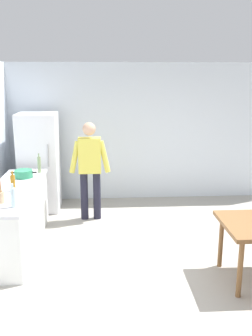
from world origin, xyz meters
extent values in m
plane|color=#9E998E|center=(0.00, 0.00, 0.00)|extent=(14.00, 14.00, 0.00)
cube|color=silver|center=(0.00, 3.00, 1.35)|extent=(6.40, 0.12, 2.70)
cube|color=white|center=(-2.00, 0.80, 0.43)|extent=(0.60, 2.12, 0.86)
cube|color=silver|center=(-2.00, 0.80, 0.88)|extent=(0.64, 2.20, 0.04)
cube|color=white|center=(-1.90, 2.40, 0.90)|extent=(0.70, 0.64, 1.80)
cylinder|color=#B2B2B7|center=(-1.68, 2.06, 1.10)|extent=(0.02, 0.02, 0.40)
cylinder|color=#1E1E2D|center=(-1.06, 1.85, 0.42)|extent=(0.13, 0.13, 0.84)
cylinder|color=#1E1E2D|center=(-0.84, 1.85, 0.42)|extent=(0.13, 0.13, 0.84)
cube|color=#D8CC4C|center=(-0.95, 1.85, 1.14)|extent=(0.38, 0.22, 0.60)
sphere|color=tan|center=(-0.95, 1.85, 1.59)|extent=(0.22, 0.22, 0.22)
cylinder|color=#D8CC4C|center=(-1.20, 1.81, 1.12)|extent=(0.20, 0.09, 0.55)
cylinder|color=#D8CC4C|center=(-0.70, 1.81, 1.12)|extent=(0.20, 0.09, 0.55)
cylinder|color=brown|center=(0.80, -0.65, 0.35)|extent=(0.06, 0.06, 0.70)
cylinder|color=brown|center=(0.80, 0.05, 0.35)|extent=(0.06, 0.06, 0.70)
cylinder|color=#2D845B|center=(-1.97, 1.37, 0.96)|extent=(0.28, 0.28, 0.12)
cube|color=black|center=(-2.14, 1.37, 0.98)|extent=(0.06, 0.03, 0.02)
cube|color=black|center=(-1.80, 1.37, 0.98)|extent=(0.06, 0.03, 0.02)
cylinder|color=tan|center=(-2.02, 0.18, 0.97)|extent=(0.11, 0.11, 0.14)
cylinder|color=olive|center=(-2.00, 0.19, 1.11)|extent=(0.02, 0.05, 0.22)
cylinder|color=olive|center=(-2.00, 0.18, 1.11)|extent=(0.02, 0.04, 0.22)
cylinder|color=#996619|center=(-1.97, 0.68, 1.01)|extent=(0.06, 0.06, 0.22)
cylinder|color=#996619|center=(-1.97, 0.68, 1.15)|extent=(0.03, 0.03, 0.06)
cylinder|color=gray|center=(-1.77, 1.68, 1.03)|extent=(0.06, 0.06, 0.26)
cylinder|color=gray|center=(-1.77, 1.68, 1.19)|extent=(0.02, 0.02, 0.06)
cylinder|color=silver|center=(-1.81, 0.01, 1.02)|extent=(0.07, 0.07, 0.24)
cylinder|color=silver|center=(-1.81, 0.01, 1.17)|extent=(0.03, 0.03, 0.06)
camera|label=1|loc=(-0.71, -4.33, 2.47)|focal=39.74mm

